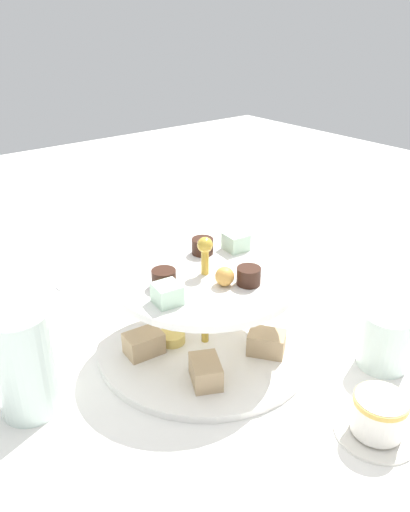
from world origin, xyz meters
name	(u,v)px	position (x,y,z in m)	size (l,w,h in m)	color
ground_plane	(205,346)	(0.00, 0.00, 0.00)	(2.40, 2.40, 0.00)	white
tiered_serving_stand	(205,316)	(0.00, 0.00, 0.05)	(0.29, 0.29, 0.17)	white
water_glass_tall_right	(24,363)	(0.23, -0.03, 0.06)	(0.07, 0.07, 0.13)	silver
water_glass_short_left	(385,340)	(-0.16, 0.18, 0.04)	(0.06, 0.06, 0.08)	silver
teacup_with_saucer	(378,417)	(-0.05, 0.24, 0.02)	(0.09, 0.09, 0.05)	white
butter_knife_left	(101,272)	(0.01, -0.29, 0.00)	(0.17, 0.01, 0.00)	silver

